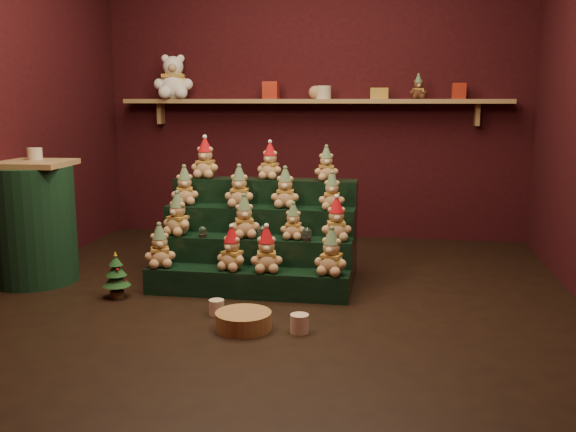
% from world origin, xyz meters
% --- Properties ---
extents(ground, '(4.00, 4.00, 0.00)m').
position_xyz_m(ground, '(0.00, 0.00, 0.00)').
color(ground, black).
rests_on(ground, ground).
extents(back_wall, '(4.00, 0.10, 2.80)m').
position_xyz_m(back_wall, '(0.00, 2.05, 1.40)').
color(back_wall, black).
rests_on(back_wall, ground).
extents(front_wall, '(4.00, 0.10, 2.80)m').
position_xyz_m(front_wall, '(0.00, -2.05, 1.40)').
color(front_wall, black).
rests_on(front_wall, ground).
extents(back_shelf, '(3.60, 0.26, 0.24)m').
position_xyz_m(back_shelf, '(0.00, 1.87, 1.29)').
color(back_shelf, '#A17D50').
rests_on(back_shelf, ground).
extents(riser_tier_front, '(1.40, 0.22, 0.18)m').
position_xyz_m(riser_tier_front, '(-0.19, -0.03, 0.09)').
color(riser_tier_front, black).
rests_on(riser_tier_front, ground).
extents(riser_tier_midfront, '(1.40, 0.22, 0.36)m').
position_xyz_m(riser_tier_midfront, '(-0.19, 0.19, 0.18)').
color(riser_tier_midfront, black).
rests_on(riser_tier_midfront, ground).
extents(riser_tier_midback, '(1.40, 0.22, 0.54)m').
position_xyz_m(riser_tier_midback, '(-0.19, 0.41, 0.27)').
color(riser_tier_midback, black).
rests_on(riser_tier_midback, ground).
extents(riser_tier_back, '(1.40, 0.22, 0.72)m').
position_xyz_m(riser_tier_back, '(-0.19, 0.63, 0.36)').
color(riser_tier_back, black).
rests_on(riser_tier_back, ground).
extents(teddy_0, '(0.27, 0.25, 0.29)m').
position_xyz_m(teddy_0, '(-0.80, -0.04, 0.33)').
color(teddy_0, tan).
rests_on(teddy_0, riser_tier_front).
extents(teddy_1, '(0.25, 0.24, 0.29)m').
position_xyz_m(teddy_1, '(-0.29, -0.03, 0.32)').
color(teddy_1, tan).
rests_on(teddy_1, riser_tier_front).
extents(teddy_2, '(0.25, 0.23, 0.30)m').
position_xyz_m(teddy_2, '(-0.05, -0.04, 0.33)').
color(teddy_2, tan).
rests_on(teddy_2, riser_tier_front).
extents(teddy_3, '(0.25, 0.24, 0.31)m').
position_xyz_m(teddy_3, '(0.38, -0.04, 0.33)').
color(teddy_3, tan).
rests_on(teddy_3, riser_tier_front).
extents(teddy_4, '(0.27, 0.26, 0.30)m').
position_xyz_m(teddy_4, '(-0.75, 0.19, 0.51)').
color(teddy_4, tan).
rests_on(teddy_4, riser_tier_midfront).
extents(teddy_5, '(0.26, 0.25, 0.30)m').
position_xyz_m(teddy_5, '(-0.26, 0.18, 0.51)').
color(teddy_5, tan).
rests_on(teddy_5, riser_tier_midfront).
extents(teddy_6, '(0.18, 0.16, 0.25)m').
position_xyz_m(teddy_6, '(0.09, 0.19, 0.48)').
color(teddy_6, tan).
rests_on(teddy_6, riser_tier_midfront).
extents(teddy_7, '(0.24, 0.22, 0.29)m').
position_xyz_m(teddy_7, '(0.39, 0.19, 0.51)').
color(teddy_7, tan).
rests_on(teddy_7, riser_tier_midfront).
extents(teddy_8, '(0.25, 0.23, 0.28)m').
position_xyz_m(teddy_8, '(-0.77, 0.43, 0.68)').
color(teddy_8, tan).
rests_on(teddy_8, riser_tier_midback).
extents(teddy_9, '(0.22, 0.20, 0.30)m').
position_xyz_m(teddy_9, '(-0.34, 0.40, 0.69)').
color(teddy_9, tan).
rests_on(teddy_9, riser_tier_midback).
extents(teddy_10, '(0.22, 0.20, 0.29)m').
position_xyz_m(teddy_10, '(-0.01, 0.43, 0.68)').
color(teddy_10, tan).
rests_on(teddy_10, riser_tier_midback).
extents(teddy_11, '(0.19, 0.17, 0.26)m').
position_xyz_m(teddy_11, '(0.34, 0.40, 0.67)').
color(teddy_11, tan).
rests_on(teddy_11, riser_tier_midback).
extents(teddy_12, '(0.22, 0.20, 0.30)m').
position_xyz_m(teddy_12, '(-0.67, 0.63, 0.87)').
color(teddy_12, tan).
rests_on(teddy_12, riser_tier_back).
extents(teddy_13, '(0.22, 0.21, 0.27)m').
position_xyz_m(teddy_13, '(-0.16, 0.64, 0.85)').
color(teddy_13, tan).
rests_on(teddy_13, riser_tier_back).
extents(teddy_14, '(0.21, 0.20, 0.25)m').
position_xyz_m(teddy_14, '(0.27, 0.62, 0.85)').
color(teddy_14, tan).
rests_on(teddy_14, riser_tier_back).
extents(snow_globe_a, '(0.06, 0.06, 0.08)m').
position_xyz_m(snow_globe_a, '(-0.55, 0.13, 0.40)').
color(snow_globe_a, black).
rests_on(snow_globe_a, riser_tier_midfront).
extents(snow_globe_b, '(0.07, 0.07, 0.09)m').
position_xyz_m(snow_globe_b, '(-0.12, 0.13, 0.41)').
color(snow_globe_b, black).
rests_on(snow_globe_b, riser_tier_midfront).
extents(snow_globe_c, '(0.07, 0.07, 0.09)m').
position_xyz_m(snow_globe_c, '(0.19, 0.13, 0.41)').
color(snow_globe_c, black).
rests_on(snow_globe_c, riser_tier_midfront).
extents(side_table, '(0.62, 0.62, 0.89)m').
position_xyz_m(side_table, '(-1.81, 0.07, 0.44)').
color(side_table, '#A17D50').
rests_on(side_table, ground).
extents(table_ornament, '(0.11, 0.11, 0.09)m').
position_xyz_m(table_ornament, '(-1.81, 0.17, 0.93)').
color(table_ornament, beige).
rests_on(table_ornament, side_table).
extents(mini_christmas_tree, '(0.19, 0.19, 0.32)m').
position_xyz_m(mini_christmas_tree, '(-1.05, -0.22, 0.15)').
color(mini_christmas_tree, '#412C17').
rests_on(mini_christmas_tree, ground).
extents(mug_left, '(0.10, 0.10, 0.10)m').
position_xyz_m(mug_left, '(-0.29, -0.44, 0.05)').
color(mug_left, beige).
rests_on(mug_left, ground).
extents(mug_right, '(0.11, 0.11, 0.11)m').
position_xyz_m(mug_right, '(0.26, -0.67, 0.05)').
color(mug_right, beige).
rests_on(mug_right, ground).
extents(wicker_basket, '(0.38, 0.38, 0.10)m').
position_xyz_m(wicker_basket, '(-0.07, -0.66, 0.05)').
color(wicker_basket, olive).
rests_on(wicker_basket, ground).
extents(white_bear, '(0.44, 0.41, 0.52)m').
position_xyz_m(white_bear, '(-1.32, 1.84, 1.58)').
color(white_bear, white).
rests_on(white_bear, back_shelf).
extents(brown_bear, '(0.17, 0.16, 0.21)m').
position_xyz_m(brown_bear, '(0.96, 1.84, 1.43)').
color(brown_bear, '#4D2D19').
rests_on(brown_bear, back_shelf).
extents(gift_tin_red_a, '(0.14, 0.14, 0.16)m').
position_xyz_m(gift_tin_red_a, '(-0.38, 1.85, 1.40)').
color(gift_tin_red_a, '#AB2C1A').
rests_on(gift_tin_red_a, back_shelf).
extents(gift_tin_cream, '(0.14, 0.14, 0.12)m').
position_xyz_m(gift_tin_cream, '(0.11, 1.85, 1.38)').
color(gift_tin_cream, beige).
rests_on(gift_tin_cream, back_shelf).
extents(gift_tin_red_b, '(0.12, 0.12, 0.14)m').
position_xyz_m(gift_tin_red_b, '(1.32, 1.85, 1.39)').
color(gift_tin_red_b, '#AB2C1A').
rests_on(gift_tin_red_b, back_shelf).
extents(shelf_plush_ball, '(0.12, 0.12, 0.12)m').
position_xyz_m(shelf_plush_ball, '(0.03, 1.85, 1.38)').
color(shelf_plush_ball, tan).
rests_on(shelf_plush_ball, back_shelf).
extents(scarf_gift_box, '(0.16, 0.10, 0.10)m').
position_xyz_m(scarf_gift_box, '(0.62, 1.85, 1.37)').
color(scarf_gift_box, orange).
rests_on(scarf_gift_box, back_shelf).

